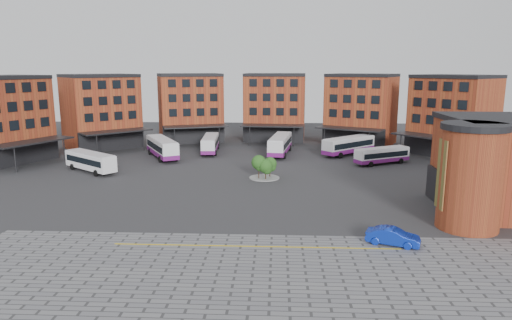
{
  "coord_description": "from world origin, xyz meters",
  "views": [
    {
      "loc": [
        3.84,
        -52.76,
        15.92
      ],
      "look_at": [
        1.07,
        5.62,
        4.0
      ],
      "focal_mm": 32.0,
      "sensor_mm": 36.0,
      "label": 1
    }
  ],
  "objects_px": {
    "bus_d": "(280,144)",
    "tree_island": "(265,166)",
    "bus_e": "(349,145)",
    "bus_a": "(90,160)",
    "blue_car": "(393,237)",
    "bus_c": "(210,144)",
    "bus_f": "(382,155)",
    "bus_b": "(162,147)"
  },
  "relations": [
    {
      "from": "tree_island",
      "to": "bus_e",
      "type": "xyz_separation_m",
      "value": [
        14.97,
        19.33,
        -0.14
      ]
    },
    {
      "from": "tree_island",
      "to": "bus_d",
      "type": "relative_size",
      "value": 0.35
    },
    {
      "from": "bus_b",
      "to": "bus_a",
      "type": "bearing_deg",
      "value": -154.12
    },
    {
      "from": "bus_a",
      "to": "blue_car",
      "type": "distance_m",
      "value": 48.34
    },
    {
      "from": "bus_d",
      "to": "bus_b",
      "type": "bearing_deg",
      "value": -160.36
    },
    {
      "from": "bus_c",
      "to": "blue_car",
      "type": "bearing_deg",
      "value": -66.28
    },
    {
      "from": "bus_f",
      "to": "blue_car",
      "type": "height_order",
      "value": "bus_f"
    },
    {
      "from": "bus_e",
      "to": "blue_car",
      "type": "distance_m",
      "value": 43.96
    },
    {
      "from": "tree_island",
      "to": "bus_d",
      "type": "distance_m",
      "value": 19.23
    },
    {
      "from": "bus_c",
      "to": "tree_island",
      "type": "bearing_deg",
      "value": -65.62
    },
    {
      "from": "bus_d",
      "to": "bus_e",
      "type": "height_order",
      "value": "bus_d"
    },
    {
      "from": "bus_d",
      "to": "bus_f",
      "type": "relative_size",
      "value": 1.29
    },
    {
      "from": "bus_a",
      "to": "bus_e",
      "type": "relative_size",
      "value": 0.94
    },
    {
      "from": "tree_island",
      "to": "bus_e",
      "type": "distance_m",
      "value": 24.45
    },
    {
      "from": "bus_d",
      "to": "blue_car",
      "type": "height_order",
      "value": "bus_d"
    },
    {
      "from": "tree_island",
      "to": "bus_d",
      "type": "height_order",
      "value": "tree_island"
    },
    {
      "from": "tree_island",
      "to": "bus_a",
      "type": "relative_size",
      "value": 0.44
    },
    {
      "from": "bus_f",
      "to": "blue_car",
      "type": "bearing_deg",
      "value": -38.65
    },
    {
      "from": "bus_b",
      "to": "bus_d",
      "type": "height_order",
      "value": "bus_d"
    },
    {
      "from": "bus_f",
      "to": "blue_car",
      "type": "relative_size",
      "value": 2.05
    },
    {
      "from": "bus_e",
      "to": "bus_f",
      "type": "relative_size",
      "value": 1.08
    },
    {
      "from": "bus_f",
      "to": "blue_car",
      "type": "xyz_separation_m",
      "value": [
        -6.88,
        -35.76,
        -0.72
      ]
    },
    {
      "from": "bus_e",
      "to": "blue_car",
      "type": "relative_size",
      "value": 2.21
    },
    {
      "from": "bus_b",
      "to": "bus_f",
      "type": "distance_m",
      "value": 38.2
    },
    {
      "from": "bus_e",
      "to": "bus_f",
      "type": "bearing_deg",
      "value": -13.38
    },
    {
      "from": "tree_island",
      "to": "bus_e",
      "type": "bearing_deg",
      "value": 52.24
    },
    {
      "from": "bus_a",
      "to": "bus_b",
      "type": "height_order",
      "value": "bus_b"
    },
    {
      "from": "tree_island",
      "to": "bus_f",
      "type": "relative_size",
      "value": 0.45
    },
    {
      "from": "bus_f",
      "to": "bus_b",
      "type": "bearing_deg",
      "value": -123.19
    },
    {
      "from": "bus_a",
      "to": "bus_c",
      "type": "relative_size",
      "value": 0.89
    },
    {
      "from": "bus_b",
      "to": "bus_f",
      "type": "relative_size",
      "value": 1.24
    },
    {
      "from": "tree_island",
      "to": "blue_car",
      "type": "xyz_separation_m",
      "value": [
        12.4,
        -24.54,
        -1.15
      ]
    },
    {
      "from": "tree_island",
      "to": "bus_a",
      "type": "height_order",
      "value": "tree_island"
    },
    {
      "from": "bus_e",
      "to": "blue_car",
      "type": "bearing_deg",
      "value": -44.67
    },
    {
      "from": "bus_d",
      "to": "tree_island",
      "type": "bearing_deg",
      "value": -88.67
    },
    {
      "from": "blue_car",
      "to": "bus_f",
      "type": "bearing_deg",
      "value": 9.23
    },
    {
      "from": "bus_c",
      "to": "bus_d",
      "type": "height_order",
      "value": "bus_d"
    },
    {
      "from": "bus_b",
      "to": "bus_d",
      "type": "relative_size",
      "value": 0.96
    },
    {
      "from": "bus_c",
      "to": "bus_e",
      "type": "bearing_deg",
      "value": -6.36
    },
    {
      "from": "tree_island",
      "to": "bus_d",
      "type": "bearing_deg",
      "value": 83.12
    },
    {
      "from": "bus_d",
      "to": "bus_e",
      "type": "relative_size",
      "value": 1.2
    },
    {
      "from": "bus_a",
      "to": "bus_f",
      "type": "relative_size",
      "value": 1.02
    }
  ]
}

